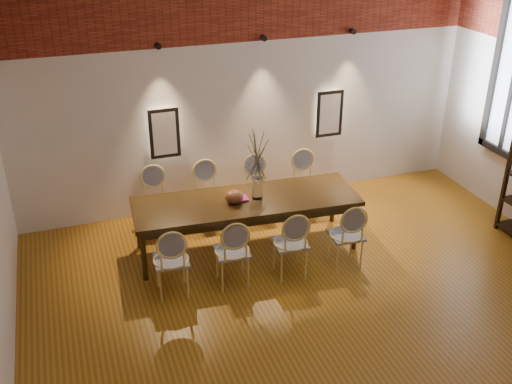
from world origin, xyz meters
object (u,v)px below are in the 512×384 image
object	(u,v)px
book	(238,199)
chair_far_d	(306,184)
chair_near_c	(290,243)
chair_far_b	(208,196)
chair_near_b	(232,251)
chair_far_a	(156,203)
chair_far_c	(258,190)
bowl	(234,197)
chair_near_d	(346,235)
dining_table	(246,224)
vase	(257,188)
chair_near_a	(171,260)

from	to	relation	value
book	chair_far_d	bearing A→B (deg)	27.42
chair_near_c	chair_far_d	size ratio (longest dim) A/B	1.00
chair_far_b	book	world-z (taller)	chair_far_b
chair_near_b	chair_far_a	bearing A→B (deg)	116.18
chair_near_c	chair_far_b	size ratio (longest dim) A/B	1.00
book	chair_far_b	bearing A→B (deg)	105.28
chair_far_c	chair_far_d	size ratio (longest dim) A/B	1.00
chair_far_d	bowl	xyz separation A→B (m)	(-1.35, -0.72, 0.37)
chair_near_d	chair_far_a	xyz separation A→B (m)	(-2.14, 1.67, 0.00)
chair_far_b	bowl	size ratio (longest dim) A/B	3.92
dining_table	chair_far_c	distance (m)	0.85
dining_table	bowl	bearing A→B (deg)	-163.94
chair_far_d	chair_far_a	bearing A→B (deg)	0.00
chair_near_b	chair_far_a	size ratio (longest dim) A/B	1.00
chair_near_c	chair_far_a	size ratio (longest dim) A/B	1.00
vase	chair_far_c	bearing A→B (deg)	69.83
dining_table	chair_near_c	xyz separation A→B (m)	(0.32, -0.78, 0.09)
bowl	chair_near_a	bearing A→B (deg)	-147.01
chair_far_d	book	xyz separation A→B (m)	(-1.28, -0.67, 0.30)
chair_near_b	chair_near_d	bearing A→B (deg)	0.00
chair_near_d	chair_far_d	distance (m)	1.52
chair_near_c	chair_far_c	size ratio (longest dim) A/B	1.00
chair_near_c	chair_far_b	distance (m)	1.70
bowl	book	bearing A→B (deg)	41.08
chair_near_a	book	size ratio (longest dim) A/B	3.62
chair_near_c	chair_far_d	bearing A→B (deg)	63.82
chair_far_b	chair_near_a	bearing A→B (deg)	63.82
dining_table	chair_near_b	world-z (taller)	chair_near_b
chair_far_d	book	world-z (taller)	chair_far_d
chair_near_c	chair_far_d	xyz separation A→B (m)	(0.85, 1.47, 0.00)
chair_near_b	book	size ratio (longest dim) A/B	3.62
chair_near_c	bowl	bearing A→B (deg)	127.61
chair_far_c	vase	distance (m)	0.90
chair_near_a	bowl	bearing A→B (deg)	36.85
chair_near_b	chair_near_d	size ratio (longest dim) A/B	1.00
chair_near_d	chair_far_b	bearing A→B (deg)	134.51
chair_near_b	bowl	world-z (taller)	chair_near_b
chair_near_a	chair_far_d	distance (m)	2.71
chair_near_b	vase	bearing A→B (deg)	55.37
chair_near_b	chair_far_a	distance (m)	1.70
chair_near_c	chair_far_a	world-z (taller)	same
chair_far_a	bowl	bearing A→B (deg)	139.47
dining_table	chair_far_a	bearing A→B (deg)	145.86
chair_near_a	chair_far_c	bearing A→B (deg)	45.49
dining_table	chair_near_a	xyz separation A→B (m)	(-1.17, -0.68, 0.09)
book	chair_near_b	bearing A→B (deg)	-112.54
dining_table	chair_near_c	world-z (taller)	chair_near_c
chair_near_c	chair_far_d	distance (m)	1.70
chair_far_b	chair_far_c	world-z (taller)	same
book	chair_near_a	bearing A→B (deg)	-146.47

